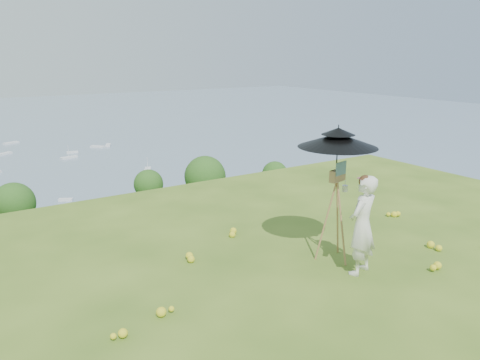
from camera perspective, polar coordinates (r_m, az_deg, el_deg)
ground at (r=7.63m, az=18.99°, el=-12.28°), size 14.00×14.00×0.00m
shoreline_tier at (r=88.50m, az=-26.24°, el=-13.03°), size 170.00×28.00×8.00m
slope_trees at (r=43.52m, az=-22.73°, el=-11.18°), size 110.00×50.00×6.00m
harbor_town at (r=85.81m, az=-26.74°, el=-9.18°), size 110.00×22.00×5.00m
wildflowers at (r=7.74m, az=17.56°, el=-11.25°), size 10.00×10.50×0.12m
painter at (r=7.60m, az=14.67°, el=-5.36°), size 0.68×0.54×1.62m
field_easel at (r=7.99m, az=11.56°, el=-3.77°), size 0.78×0.78×1.72m
sun_umbrella at (r=7.74m, az=11.76°, el=3.33°), size 1.53×1.53×0.90m
painter_cap at (r=7.37m, az=15.06°, el=0.22°), size 0.21×0.25×0.10m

